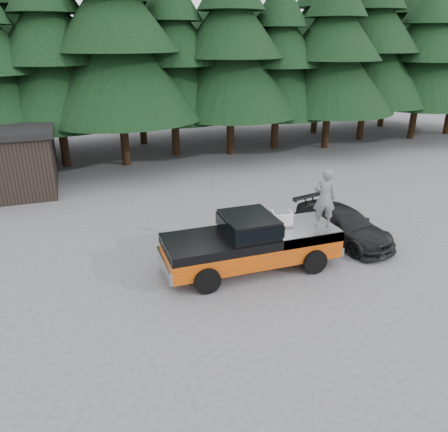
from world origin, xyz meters
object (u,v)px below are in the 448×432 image
object	(u,v)px
pickup_truck	(251,250)
air_compressor	(282,219)
man_on_bed	(324,198)
parked_car	(343,225)

from	to	relation	value
pickup_truck	air_compressor	xyz separation A→B (m)	(1.20, 0.22, 0.89)
pickup_truck	air_compressor	distance (m)	1.51
air_compressor	man_on_bed	xyz separation A→B (m)	(1.24, -0.56, 0.79)
air_compressor	man_on_bed	distance (m)	1.57
parked_car	air_compressor	bearing A→B (deg)	-179.07
man_on_bed	parked_car	size ratio (longest dim) A/B	0.47
pickup_truck	parked_car	world-z (taller)	pickup_truck
man_on_bed	parked_car	distance (m)	2.75
air_compressor	parked_car	size ratio (longest dim) A/B	0.15
pickup_truck	parked_car	size ratio (longest dim) A/B	1.39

